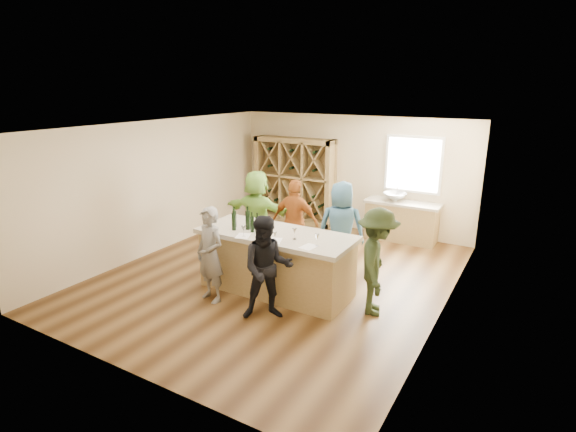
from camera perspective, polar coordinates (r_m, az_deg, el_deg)
The scene contains 33 objects.
floor at distance 8.65m, azimuth -1.25°, elevation -7.88°, with size 6.00×7.00×0.10m, color brown.
ceiling at distance 7.91m, azimuth -1.38°, elevation 11.64°, with size 6.00×7.00×0.10m, color white.
wall_back at distance 11.26m, azimuth 8.21°, elevation 5.45°, with size 6.00×0.10×2.80m, color beige.
wall_front at distance 5.61m, azimuth -20.75°, elevation -6.74°, with size 6.00×0.10×2.80m, color beige.
wall_left at distance 10.06m, azimuth -16.33°, elevation 3.64°, with size 0.10×7.00×2.80m, color beige.
wall_right at distance 7.12m, azimuth 20.12°, elevation -1.83°, with size 0.10×7.00×2.80m, color beige.
window_frame at distance 10.67m, azimuth 15.63°, elevation 6.32°, with size 1.30×0.06×1.30m, color white.
window_pane at distance 10.63m, azimuth 15.58°, elevation 6.29°, with size 1.18×0.01×1.18m, color white.
wine_rack at distance 11.71m, azimuth 0.81°, elevation 4.54°, with size 2.20×0.45×2.20m, color olive.
back_counter_base at distance 10.73m, azimuth 14.21°, elevation -0.77°, with size 1.60×0.58×0.86m, color olive.
back_counter_top at distance 10.61m, azimuth 14.38°, elevation 1.60°, with size 1.70×0.62×0.06m, color #B6AC95.
sink at distance 10.64m, azimuth 13.39°, elevation 2.39°, with size 0.54×0.54×0.19m, color silver.
faucet at distance 10.79m, azimuth 13.70°, elevation 2.88°, with size 0.02×0.02×0.30m, color silver.
tasting_counter_base at distance 7.85m, azimuth -1.51°, elevation -6.12°, with size 2.60×1.00×1.00m, color olive.
tasting_counter_top at distance 7.66m, azimuth -1.54°, elevation -2.39°, with size 2.72×1.12×0.08m, color #B6AC95.
wine_bottle_a at distance 7.95m, azimuth -6.81°, elevation -0.38°, with size 0.07×0.07×0.29m, color black.
wine_bottle_b at distance 7.78m, azimuth -6.89°, elevation -0.70°, with size 0.08×0.08×0.31m, color black.
wine_bottle_c at distance 7.79m, azimuth -5.14°, elevation -0.53°, with size 0.08×0.08×0.33m, color black.
wine_bottle_d at distance 7.65m, azimuth -4.58°, elevation -1.06°, with size 0.07×0.07×0.27m, color black.
wine_bottle_e at distance 7.60m, azimuth -3.90°, elevation -1.16°, with size 0.07×0.07×0.27m, color black.
wine_glass_a at distance 7.44m, azimuth -5.66°, elevation -1.91°, with size 0.07×0.07×0.20m, color white.
wine_glass_b at distance 7.13m, azimuth -1.67°, elevation -2.77°, with size 0.06×0.06×0.17m, color white.
wine_glass_d at distance 7.29m, azimuth 0.84°, elevation -2.27°, with size 0.07×0.07×0.19m, color white.
wine_glass_e at distance 7.00m, azimuth 3.70°, elevation -3.03°, with size 0.08×0.08×0.20m, color white.
tasting_menu_a at distance 7.51m, azimuth -5.71°, elevation -2.51°, with size 0.22×0.29×0.00m, color white.
tasting_menu_b at distance 7.25m, azimuth -1.74°, elevation -3.15°, with size 0.22×0.30×0.00m, color white.
tasting_menu_c at distance 6.98m, azimuth 2.64°, elevation -3.93°, with size 0.21×0.28×0.00m, color white.
person_near_left at distance 7.52m, azimuth -9.86°, elevation -4.87°, with size 0.59×0.43×1.62m, color slate.
person_near_right at distance 6.86m, azimuth -2.63°, elevation -6.65°, with size 0.80×0.44×1.64m, color black.
person_server at distance 7.12m, azimuth 11.21°, elevation -5.74°, with size 1.11×0.51×1.72m, color #263319.
person_far_mid at distance 9.01m, azimuth 0.94°, elevation -0.71°, with size 1.00×0.51×1.71m, color #994C19.
person_far_right at distance 8.53m, azimuth 6.77°, elevation -1.54°, with size 0.88×0.57×1.79m, color #335972.
person_far_left at distance 9.45m, azimuth -3.92°, elevation 0.40°, with size 1.68×0.61×1.82m, color #8CC64C.
Camera 1 is at (4.13, -6.72, 3.50)m, focal length 28.00 mm.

